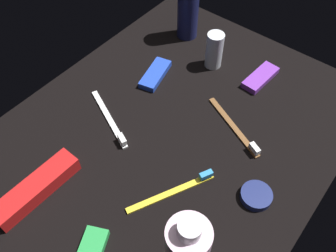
% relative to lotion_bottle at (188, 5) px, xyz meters
% --- Properties ---
extents(ground_plane, '(0.84, 0.64, 0.01)m').
position_rel_lotion_bottle_xyz_m(ground_plane, '(0.30, 0.17, -0.10)').
color(ground_plane, black).
extents(lotion_bottle, '(0.05, 0.05, 0.21)m').
position_rel_lotion_bottle_xyz_m(lotion_bottle, '(0.00, 0.00, 0.00)').
color(lotion_bottle, '#1A1E4E').
rests_on(lotion_bottle, ground_plane).
extents(deodorant_stick, '(0.04, 0.04, 0.09)m').
position_rel_lotion_bottle_xyz_m(deodorant_stick, '(0.05, 0.12, -0.05)').
color(deodorant_stick, silver).
rests_on(deodorant_stick, ground_plane).
extents(toothbrush_white, '(0.08, 0.17, 0.02)m').
position_rel_lotion_bottle_xyz_m(toothbrush_white, '(0.35, 0.05, -0.09)').
color(toothbrush_white, white).
rests_on(toothbrush_white, ground_plane).
extents(toothbrush_brown, '(0.08, 0.17, 0.02)m').
position_rel_lotion_bottle_xyz_m(toothbrush_brown, '(0.20, 0.28, -0.09)').
color(toothbrush_brown, brown).
rests_on(toothbrush_brown, ground_plane).
extents(toothbrush_yellow, '(0.17, 0.09, 0.02)m').
position_rel_lotion_bottle_xyz_m(toothbrush_yellow, '(0.39, 0.27, -0.09)').
color(toothbrush_yellow, yellow).
rests_on(toothbrush_yellow, ground_plane).
extents(toothpaste_box_red, '(0.18, 0.05, 0.03)m').
position_rel_lotion_bottle_xyz_m(toothpaste_box_red, '(0.56, 0.06, -0.08)').
color(toothpaste_box_red, red).
rests_on(toothpaste_box_red, ground_plane).
extents(snack_bar_purple, '(0.11, 0.05, 0.01)m').
position_rel_lotion_bottle_xyz_m(snack_bar_purple, '(0.03, 0.24, -0.09)').
color(snack_bar_purple, purple).
rests_on(snack_bar_purple, ground_plane).
extents(snack_bar_blue, '(0.11, 0.06, 0.01)m').
position_rel_lotion_bottle_xyz_m(snack_bar_blue, '(0.18, 0.04, -0.09)').
color(snack_bar_blue, blue).
rests_on(snack_bar_blue, ground_plane).
extents(cream_tin_left, '(0.06, 0.06, 0.02)m').
position_rel_lotion_bottle_xyz_m(cream_tin_left, '(0.31, 0.39, -0.09)').
color(cream_tin_left, navy).
rests_on(cream_tin_left, ground_plane).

